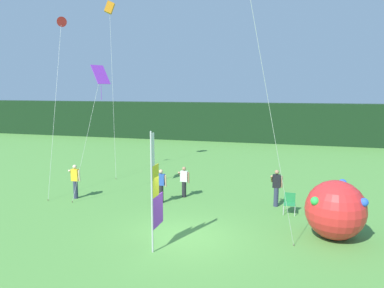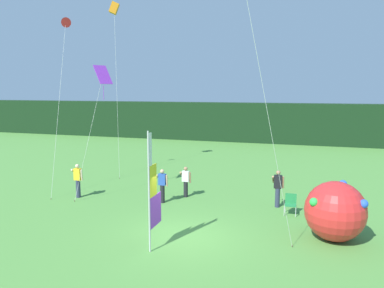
{
  "view_description": "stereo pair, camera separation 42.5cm",
  "coord_description": "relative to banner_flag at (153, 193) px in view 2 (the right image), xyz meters",
  "views": [
    {
      "loc": [
        3.82,
        -12.35,
        5.41
      ],
      "look_at": [
        -0.35,
        2.23,
        3.17
      ],
      "focal_mm": 34.5,
      "sensor_mm": 36.0,
      "label": 1
    },
    {
      "loc": [
        4.23,
        -12.23,
        5.41
      ],
      "look_at": [
        -0.35,
        2.23,
        3.17
      ],
      "focal_mm": 34.5,
      "sensor_mm": 36.0,
      "label": 2
    }
  ],
  "objects": [
    {
      "name": "distant_treeline",
      "position": [
        0.67,
        27.43,
        0.06
      ],
      "size": [
        80.0,
        2.4,
        4.04
      ],
      "primitive_type": "cube",
      "color": "black",
      "rests_on": "ground"
    },
    {
      "name": "banner_flag",
      "position": [
        0.0,
        0.0,
        0.0
      ],
      "size": [
        0.06,
        1.03,
        4.1
      ],
      "color": "#B7B7BC",
      "rests_on": "ground"
    },
    {
      "name": "kite_red_delta_0",
      "position": [
        -8.35,
        7.21,
        7.08
      ],
      "size": [
        1.54,
        3.9,
        9.45
      ],
      "color": "brown",
      "rests_on": "ground"
    },
    {
      "name": "kite_orange_box_4",
      "position": [
        -7.22,
        10.74,
        8.52
      ],
      "size": [
        1.65,
        2.54,
        10.95
      ],
      "color": "brown",
      "rests_on": "ground"
    },
    {
      "name": "person_mid_field",
      "position": [
        -6.05,
        4.43,
        -1.05
      ],
      "size": [
        0.55,
        0.48,
        1.72
      ],
      "color": "#2D334C",
      "rests_on": "ground"
    },
    {
      "name": "folding_chair",
      "position": [
        4.32,
        5.06,
        -1.45
      ],
      "size": [
        0.51,
        0.51,
        0.89
      ],
      "color": "#BCBCC1",
      "rests_on": "ground"
    },
    {
      "name": "kite_purple_diamond_1",
      "position": [
        -4.84,
        5.07,
        3.97
      ],
      "size": [
        1.41,
        1.84,
        6.6
      ],
      "color": "brown",
      "rests_on": "ground"
    },
    {
      "name": "inflatable_balloon",
      "position": [
        5.97,
        2.63,
        -0.88
      ],
      "size": [
        2.17,
        2.17,
        2.17
      ],
      "color": "red",
      "rests_on": "ground"
    },
    {
      "name": "person_far_right",
      "position": [
        -0.89,
        6.15,
        -1.13
      ],
      "size": [
        0.55,
        0.48,
        1.57
      ],
      "color": "black",
      "rests_on": "ground"
    },
    {
      "name": "ground_plane",
      "position": [
        0.67,
        1.15,
        -1.96
      ],
      "size": [
        120.0,
        120.0,
        0.0
      ],
      "primitive_type": "plane",
      "color": "#518E3D"
    },
    {
      "name": "person_far_left",
      "position": [
        -1.66,
        4.9,
        -1.09
      ],
      "size": [
        0.55,
        0.48,
        1.64
      ],
      "color": "black",
      "rests_on": "ground"
    },
    {
      "name": "person_near_banner",
      "position": [
        3.69,
        5.88,
        -1.04
      ],
      "size": [
        0.55,
        0.48,
        1.74
      ],
      "color": "#2D334C",
      "rests_on": "ground"
    }
  ]
}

